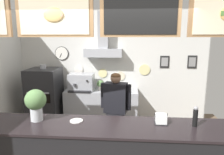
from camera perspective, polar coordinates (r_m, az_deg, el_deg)
name	(u,v)px	position (r m, az deg, el deg)	size (l,w,h in m)	color
back_wall_assembly	(111,64)	(5.08, -0.39, 3.80)	(4.74, 2.60, 2.80)	#9E9E99
back_prep_counter	(102,108)	(5.16, -2.84, -8.33)	(1.74, 0.59, 0.89)	#A3A5AD
pizza_oven	(45,98)	(5.20, -17.86, -5.49)	(0.71, 0.75, 1.53)	#232326
shop_worker	(116,111)	(3.83, 1.00, -9.30)	(0.55, 0.29, 1.53)	#232328
espresso_machine	(81,82)	(5.03, -8.39, -1.28)	(0.59, 0.49, 0.39)	#A3A5AD
potted_sage	(118,85)	(4.96, 1.62, -2.09)	(0.16, 0.16, 0.22)	beige
potted_oregano	(100,84)	(5.01, -3.20, -1.89)	(0.18, 0.18, 0.24)	beige
pepper_grinder	(195,116)	(2.79, 21.88, -9.88)	(0.06, 0.06, 0.26)	black
napkin_holder	(161,119)	(2.78, 13.26, -11.06)	(0.17, 0.16, 0.14)	#262628
condiment_plate	(76,121)	(2.82, -9.74, -11.62)	(0.17, 0.17, 0.01)	white
basil_vase	(36,103)	(2.91, -20.17, -6.60)	(0.27, 0.27, 0.42)	silver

